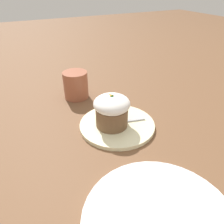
# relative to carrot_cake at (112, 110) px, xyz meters

# --- Properties ---
(ground_plane) EXTENTS (4.00, 4.00, 0.00)m
(ground_plane) POSITION_rel_carrot_cake_xyz_m (0.00, -0.02, -0.06)
(ground_plane) COLOR brown
(dessert_plate) EXTENTS (0.21, 0.21, 0.01)m
(dessert_plate) POSITION_rel_carrot_cake_xyz_m (0.00, -0.02, -0.05)
(dessert_plate) COLOR beige
(dessert_plate) RESTS_ON ground_plane
(carrot_cake) EXTENTS (0.10, 0.10, 0.10)m
(carrot_cake) POSITION_rel_carrot_cake_xyz_m (0.00, 0.00, 0.00)
(carrot_cake) COLOR brown
(carrot_cake) RESTS_ON dessert_plate
(spoon) EXTENTS (0.05, 0.11, 0.01)m
(spoon) POSITION_rel_carrot_cake_xyz_m (0.00, -0.02, -0.05)
(spoon) COLOR #B7B7BC
(spoon) RESTS_ON dessert_plate
(coffee_cup) EXTENTS (0.12, 0.08, 0.09)m
(coffee_cup) POSITION_rel_carrot_cake_xyz_m (0.23, 0.03, -0.01)
(coffee_cup) COLOR #9E563D
(coffee_cup) RESTS_ON ground_plane
(side_plate) EXTENTS (0.27, 0.27, 0.02)m
(side_plate) POSITION_rel_carrot_cake_xyz_m (-0.29, 0.05, -0.05)
(side_plate) COLOR white
(side_plate) RESTS_ON ground_plane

